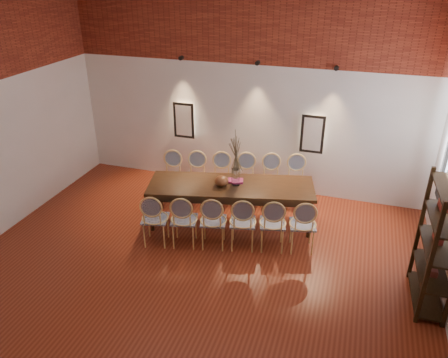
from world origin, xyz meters
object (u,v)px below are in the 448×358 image
(chair_far_e, at_px, (271,181))
(bowl, at_px, (222,181))
(chair_near_a, at_px, (155,218))
(chair_near_c, at_px, (213,221))
(chair_near_d, at_px, (243,222))
(chair_near_e, at_px, (273,223))
(chair_near_f, at_px, (303,224))
(chair_near_b, at_px, (184,219))
(shelving_rack, at_px, (438,246))
(chair_far_d, at_px, (246,180))
(chair_far_f, at_px, (296,182))
(chair_far_b, at_px, (196,179))
(chair_far_c, at_px, (221,180))
(vase, at_px, (236,177))
(book, at_px, (236,181))
(dining_table, at_px, (231,204))
(chair_far_a, at_px, (172,178))

(chair_far_e, relative_size, bowl, 3.92)
(chair_near_a, distance_m, chair_near_c, 0.95)
(chair_near_d, relative_size, chair_near_e, 1.00)
(chair_near_e, distance_m, chair_near_f, 0.47)
(chair_near_b, xyz_separation_m, shelving_rack, (3.66, -0.24, 0.43))
(chair_near_a, bearing_deg, chair_far_e, 37.86)
(chair_far_d, relative_size, chair_far_f, 1.00)
(chair_far_d, bearing_deg, chair_far_b, 0.00)
(chair_near_d, bearing_deg, bowl, 120.05)
(chair_near_f, height_order, bowl, chair_near_f)
(chair_far_e, bearing_deg, chair_near_d, 72.17)
(chair_far_c, bearing_deg, bowl, 95.56)
(chair_far_c, xyz_separation_m, bowl, (0.26, -0.75, 0.37))
(vase, bearing_deg, shelving_rack, -20.39)
(vase, relative_size, book, 1.15)
(dining_table, bearing_deg, chair_near_e, -46.02)
(chair_near_c, bearing_deg, chair_far_e, 57.25)
(chair_far_e, xyz_separation_m, book, (-0.48, -0.74, 0.30))
(chair_far_e, bearing_deg, vase, 49.28)
(chair_near_f, relative_size, book, 3.62)
(chair_far_b, xyz_separation_m, chair_far_c, (0.46, 0.11, 0.00))
(dining_table, height_order, chair_near_f, chair_near_f)
(dining_table, height_order, chair_far_e, chair_far_e)
(shelving_rack, bearing_deg, bowl, 160.34)
(chair_far_e, height_order, bowl, chair_far_e)
(chair_far_f, bearing_deg, vase, 33.62)
(chair_near_e, height_order, vase, vase)
(chair_near_b, bearing_deg, shelving_rack, -17.05)
(chair_far_a, distance_m, chair_far_e, 1.90)
(shelving_rack, bearing_deg, chair_near_e, 163.86)
(chair_near_d, height_order, chair_far_c, same)
(chair_far_c, distance_m, chair_far_d, 0.47)
(chair_near_a, relative_size, chair_far_b, 1.00)
(chair_far_b, bearing_deg, chair_far_d, -180.00)
(chair_near_d, distance_m, chair_far_f, 1.75)
(chair_near_a, relative_size, bowl, 3.92)
(vase, xyz_separation_m, shelving_rack, (3.07, -1.14, 0.00))
(chair_near_b, distance_m, chair_near_d, 0.95)
(chair_far_a, height_order, chair_far_b, same)
(chair_near_b, distance_m, chair_far_b, 1.47)
(chair_near_a, bearing_deg, chair_far_b, 72.17)
(chair_far_e, relative_size, book, 3.62)
(chair_near_e, height_order, bowl, chair_near_e)
(chair_far_d, height_order, book, chair_far_d)
(chair_near_d, bearing_deg, chair_near_f, 0.00)
(chair_far_c, distance_m, vase, 0.91)
(chair_near_b, distance_m, shelving_rack, 3.70)
(chair_near_f, height_order, chair_far_f, same)
(chair_near_a, distance_m, vase, 1.52)
(chair_near_a, xyz_separation_m, chair_near_e, (1.85, 0.44, 0.00))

